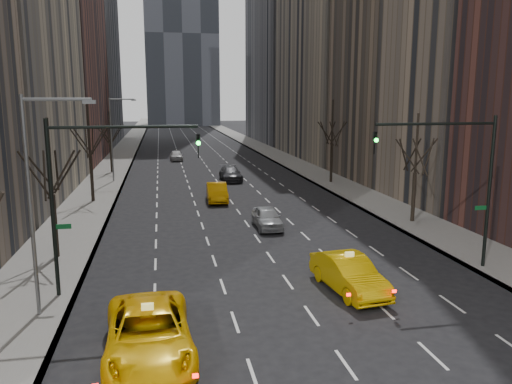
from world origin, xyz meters
TOP-DOWN VIEW (x-y plane):
  - sidewalk_left at (-12.25, 70.00)m, footprint 4.50×320.00m
  - sidewalk_right at (12.25, 70.00)m, footprint 4.50×320.00m
  - bld_left_far at (-21.50, 66.00)m, footprint 14.00×28.00m
  - bld_right_deep at (21.50, 95.00)m, footprint 14.00×30.00m
  - tree_lw_b at (-12.00, 18.00)m, footprint 3.36×3.50m
  - tree_lw_c at (-12.00, 34.00)m, footprint 3.36×3.50m
  - tree_lw_d at (-12.00, 52.00)m, footprint 3.36×3.50m
  - tree_rw_b at (12.00, 22.00)m, footprint 3.36×3.50m
  - tree_rw_c at (12.00, 40.00)m, footprint 3.36×3.50m
  - traffic_mast_left at (-9.11, 12.00)m, footprint 6.69×0.39m
  - traffic_mast_right at (9.11, 12.00)m, footprint 6.69×0.39m
  - streetlight_near at (-10.84, 10.00)m, footprint 2.83×0.22m
  - streetlight_far at (-10.84, 45.00)m, footprint 2.83×0.22m
  - taxi_suv at (-6.61, 5.75)m, footprint 3.25×6.57m
  - taxi_sedan at (2.52, 10.31)m, footprint 2.44×5.36m
  - silver_sedan_ahead at (1.21, 22.62)m, footprint 1.78×4.35m
  - far_taxi at (-1.23, 32.50)m, footprint 1.95×5.01m
  - far_suv_grey at (1.54, 43.64)m, footprint 2.19×5.38m
  - far_car_white at (-3.79, 63.62)m, footprint 1.88×4.42m

SIDE VIEW (x-z plane):
  - sidewalk_left at x=-12.25m, z-range 0.00..0.15m
  - sidewalk_right at x=12.25m, z-range 0.00..0.15m
  - silver_sedan_ahead at x=1.21m, z-range 0.00..1.48m
  - far_car_white at x=-3.79m, z-range 0.00..1.49m
  - far_suv_grey at x=1.54m, z-range 0.00..1.56m
  - far_taxi at x=-1.23m, z-range 0.00..1.63m
  - taxi_sedan at x=2.52m, z-range 0.00..1.70m
  - taxi_suv at x=-6.61m, z-range 0.00..1.79m
  - tree_lw_d at x=-12.00m, z-range -0.12..7.24m
  - tree_lw_b at x=-12.00m, z-range -0.19..7.63m
  - tree_rw_b at x=12.00m, z-range -0.19..7.63m
  - tree_lw_c at x=-12.00m, z-range -0.33..8.41m
  - tree_rw_c at x=12.00m, z-range -0.33..8.41m
  - traffic_mast_left at x=-9.11m, z-range 1.49..9.49m
  - traffic_mast_right at x=9.11m, z-range 1.49..9.49m
  - streetlight_near at x=-10.84m, z-range 1.12..10.12m
  - streetlight_far at x=-10.84m, z-range 1.12..10.12m
  - bld_left_far at x=-21.50m, z-range 0.00..44.00m
  - bld_right_deep at x=21.50m, z-range 0.00..58.00m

